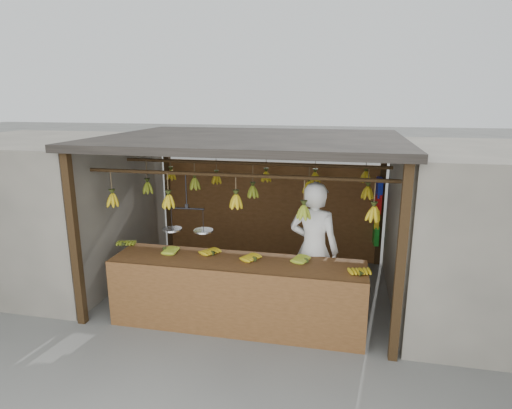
# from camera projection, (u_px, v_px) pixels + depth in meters

# --- Properties ---
(ground) EXTENTS (80.00, 80.00, 0.00)m
(ground) POSITION_uv_depth(u_px,v_px,m) (252.00, 288.00, 6.78)
(ground) COLOR #5B5B57
(stall) EXTENTS (4.30, 3.30, 2.40)m
(stall) POSITION_uv_depth(u_px,v_px,m) (256.00, 162.00, 6.61)
(stall) COLOR black
(stall) RESTS_ON ground
(neighbor_left) EXTENTS (3.00, 3.00, 2.30)m
(neighbor_left) POSITION_uv_depth(u_px,v_px,m) (44.00, 207.00, 7.23)
(neighbor_left) COLOR slate
(neighbor_left) RESTS_ON ground
(neighbor_right) EXTENTS (3.00, 3.00, 2.30)m
(neighbor_right) POSITION_uv_depth(u_px,v_px,m) (511.00, 234.00, 5.78)
(neighbor_right) COLOR slate
(neighbor_right) RESTS_ON ground
(counter) EXTENTS (3.47, 0.75, 0.96)m
(counter) POSITION_uv_depth(u_px,v_px,m) (235.00, 279.00, 5.44)
(counter) COLOR brown
(counter) RESTS_ON ground
(hanging_bananas) EXTENTS (3.59, 2.23, 0.40)m
(hanging_bananas) POSITION_uv_depth(u_px,v_px,m) (252.00, 189.00, 6.40)
(hanging_bananas) COLOR gold
(hanging_bananas) RESTS_ON ground
(balance_scale) EXTENTS (0.68, 0.28, 0.78)m
(balance_scale) POSITION_uv_depth(u_px,v_px,m) (188.00, 227.00, 5.65)
(balance_scale) COLOR black
(balance_scale) RESTS_ON ground
(vendor) EXTENTS (0.78, 0.60, 1.88)m
(vendor) POSITION_uv_depth(u_px,v_px,m) (314.00, 250.00, 5.79)
(vendor) COLOR white
(vendor) RESTS_ON ground
(bag_bundles) EXTENTS (0.08, 0.26, 1.20)m
(bag_bundles) POSITION_uv_depth(u_px,v_px,m) (378.00, 211.00, 7.42)
(bag_bundles) COLOR #1426BF
(bag_bundles) RESTS_ON ground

